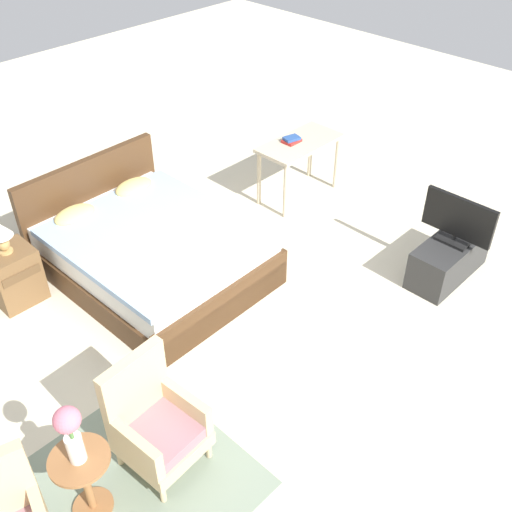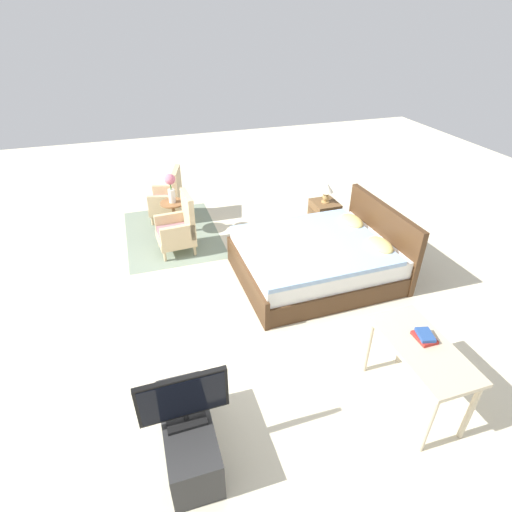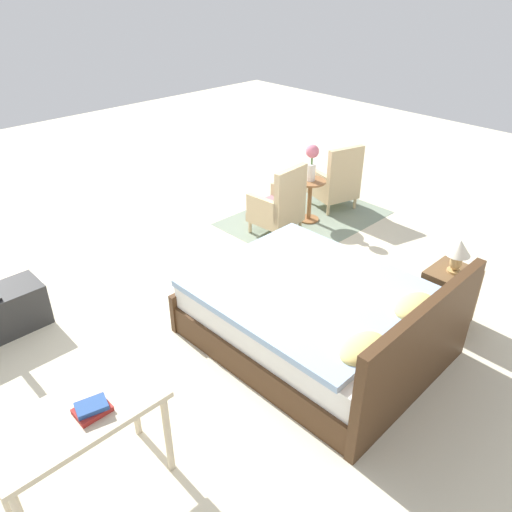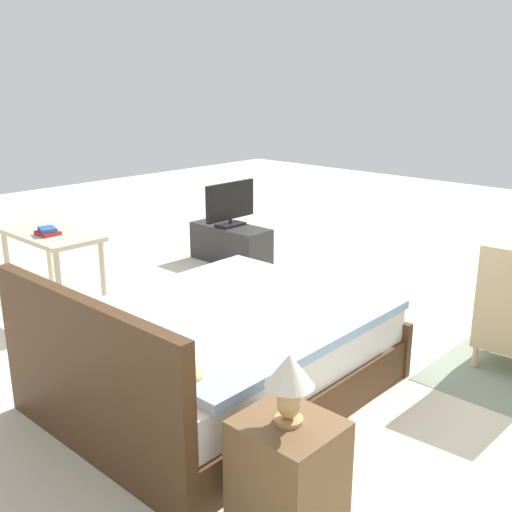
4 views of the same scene
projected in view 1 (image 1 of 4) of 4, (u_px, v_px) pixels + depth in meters
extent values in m
plane|color=beige|center=(228.00, 320.00, 5.63)|extent=(16.00, 16.00, 0.00)
cube|color=#472D19|center=(155.00, 265.00, 6.07)|extent=(1.67, 2.12, 0.28)
cube|color=white|center=(152.00, 244.00, 5.91)|extent=(1.61, 2.04, 0.24)
cube|color=#93B2D6|center=(156.00, 235.00, 5.78)|extent=(1.65, 1.87, 0.06)
cube|color=#472D19|center=(92.00, 200.00, 6.41)|extent=(1.67, 0.11, 0.96)
cube|color=#472D19|center=(225.00, 306.00, 5.48)|extent=(1.67, 0.09, 0.40)
ellipsoid|color=#DBC670|center=(75.00, 215.00, 5.98)|extent=(0.45, 0.29, 0.14)
ellipsoid|color=#DBC670|center=(134.00, 187.00, 6.41)|extent=(0.45, 0.29, 0.14)
cylinder|color=#CCB284|center=(163.00, 493.00, 4.13)|extent=(0.04, 0.04, 0.16)
cylinder|color=#CCB284|center=(209.00, 449.00, 4.41)|extent=(0.04, 0.04, 0.16)
cylinder|color=#CCB284|center=(120.00, 456.00, 4.37)|extent=(0.04, 0.04, 0.16)
cylinder|color=#CCB284|center=(166.00, 416.00, 4.65)|extent=(0.04, 0.04, 0.16)
cube|color=#CCB284|center=(163.00, 441.00, 4.30)|extent=(0.58, 0.58, 0.12)
cube|color=gray|center=(161.00, 432.00, 4.24)|extent=(0.53, 0.53, 0.10)
cube|color=#CCB284|center=(135.00, 390.00, 4.19)|extent=(0.54, 0.12, 0.64)
cube|color=#CCB284|center=(134.00, 447.00, 4.05)|extent=(0.11, 0.52, 0.26)
cube|color=#CCB284|center=(184.00, 404.00, 4.33)|extent=(0.11, 0.52, 0.26)
cylinder|color=#936038|center=(93.00, 506.00, 4.14)|extent=(0.28, 0.28, 0.03)
cylinder|color=#936038|center=(87.00, 484.00, 3.97)|extent=(0.06, 0.06, 0.52)
cylinder|color=#936038|center=(79.00, 460.00, 3.81)|extent=(0.40, 0.40, 0.02)
cylinder|color=silver|center=(76.00, 448.00, 3.73)|extent=(0.11, 0.11, 0.22)
cylinder|color=#477538|center=(71.00, 432.00, 3.63)|extent=(0.02, 0.02, 0.10)
sphere|color=#DB7084|center=(67.00, 420.00, 3.56)|extent=(0.17, 0.17, 0.17)
cube|color=brown|center=(14.00, 276.00, 5.70)|extent=(0.44, 0.40, 0.57)
cube|color=brown|center=(22.00, 276.00, 5.52)|extent=(0.37, 0.01, 0.09)
cylinder|color=tan|center=(6.00, 251.00, 5.52)|extent=(0.13, 0.13, 0.02)
ellipsoid|color=tan|center=(3.00, 243.00, 5.47)|extent=(0.11, 0.11, 0.16)
cube|color=#2D2D2D|center=(449.00, 258.00, 6.03)|extent=(0.96, 0.40, 0.42)
cube|color=black|center=(453.00, 240.00, 5.90)|extent=(0.20, 0.32, 0.03)
cylinder|color=black|center=(454.00, 237.00, 5.87)|extent=(0.04, 0.04, 0.05)
cube|color=black|center=(459.00, 217.00, 5.73)|extent=(0.05, 0.72, 0.42)
cube|color=black|center=(460.00, 216.00, 5.74)|extent=(0.02, 0.67, 0.37)
cylinder|color=beige|center=(285.00, 191.00, 6.81)|extent=(0.05, 0.05, 0.68)
cylinder|color=beige|center=(337.00, 163.00, 7.34)|extent=(0.05, 0.05, 0.68)
cylinder|color=beige|center=(259.00, 178.00, 7.04)|extent=(0.05, 0.05, 0.68)
cylinder|color=beige|center=(310.00, 152.00, 7.57)|extent=(0.05, 0.05, 0.68)
cube|color=beige|center=(300.00, 143.00, 6.97)|extent=(1.04, 0.52, 0.04)
cube|color=#AD2823|center=(292.00, 141.00, 6.94)|extent=(0.20, 0.16, 0.03)
cube|color=#284C8E|center=(292.00, 138.00, 6.92)|extent=(0.20, 0.17, 0.03)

